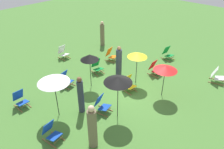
{
  "coord_description": "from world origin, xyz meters",
  "views": [
    {
      "loc": [
        -7.11,
        -5.43,
        6.44
      ],
      "look_at": [
        0.0,
        1.2,
        0.5
      ],
      "focal_mm": 34.94,
      "sensor_mm": 36.0,
      "label": 1
    }
  ],
  "objects_px": {
    "deckchair_2": "(155,68)",
    "person_0": "(92,128)",
    "deckchair_8": "(102,104)",
    "umbrella_1": "(53,80)",
    "deckchair_3": "(20,100)",
    "person_2": "(119,62)",
    "umbrella_3": "(165,68)",
    "person_1": "(81,95)",
    "deckchair_10": "(217,76)",
    "person_3": "(102,34)",
    "deckchair_5": "(97,66)",
    "deckchair_9": "(66,79)",
    "umbrella_2": "(137,55)",
    "deckchair_0": "(111,55)",
    "deckchair_1": "(168,53)",
    "umbrella_0": "(90,57)",
    "deckchair_6": "(63,53)",
    "deckchair_4": "(128,84)",
    "umbrella_4": "(118,80)",
    "deckchair_7": "(51,132)"
  },
  "relations": [
    {
      "from": "deckchair_0",
      "to": "umbrella_3",
      "type": "relative_size",
      "value": 0.51
    },
    {
      "from": "person_3",
      "to": "umbrella_0",
      "type": "bearing_deg",
      "value": 89.29
    },
    {
      "from": "umbrella_0",
      "to": "person_0",
      "type": "relative_size",
      "value": 0.98
    },
    {
      "from": "deckchair_1",
      "to": "deckchair_8",
      "type": "xyz_separation_m",
      "value": [
        -6.45,
        -0.55,
        0.0
      ]
    },
    {
      "from": "umbrella_1",
      "to": "umbrella_2",
      "type": "height_order",
      "value": "umbrella_1"
    },
    {
      "from": "deckchair_5",
      "to": "umbrella_1",
      "type": "relative_size",
      "value": 0.44
    },
    {
      "from": "umbrella_2",
      "to": "person_1",
      "type": "height_order",
      "value": "umbrella_2"
    },
    {
      "from": "umbrella_1",
      "to": "umbrella_3",
      "type": "bearing_deg",
      "value": -30.53
    },
    {
      "from": "person_2",
      "to": "deckchair_4",
      "type": "bearing_deg",
      "value": 19.03
    },
    {
      "from": "deckchair_2",
      "to": "umbrella_1",
      "type": "bearing_deg",
      "value": 169.92
    },
    {
      "from": "deckchair_6",
      "to": "deckchair_8",
      "type": "bearing_deg",
      "value": -110.38
    },
    {
      "from": "deckchair_0",
      "to": "deckchair_1",
      "type": "xyz_separation_m",
      "value": [
        2.62,
        -2.5,
        0.0
      ]
    },
    {
      "from": "umbrella_2",
      "to": "person_2",
      "type": "relative_size",
      "value": 0.99
    },
    {
      "from": "deckchair_0",
      "to": "deckchair_1",
      "type": "relative_size",
      "value": 1.0
    },
    {
      "from": "deckchair_10",
      "to": "person_3",
      "type": "bearing_deg",
      "value": 78.83
    },
    {
      "from": "deckchair_3",
      "to": "umbrella_2",
      "type": "bearing_deg",
      "value": -28.13
    },
    {
      "from": "deckchair_0",
      "to": "person_0",
      "type": "relative_size",
      "value": 0.45
    },
    {
      "from": "deckchair_2",
      "to": "deckchair_9",
      "type": "relative_size",
      "value": 0.99
    },
    {
      "from": "deckchair_0",
      "to": "umbrella_4",
      "type": "distance_m",
      "value": 5.44
    },
    {
      "from": "deckchair_1",
      "to": "deckchair_8",
      "type": "distance_m",
      "value": 6.47
    },
    {
      "from": "deckchair_8",
      "to": "umbrella_0",
      "type": "relative_size",
      "value": 0.46
    },
    {
      "from": "deckchair_4",
      "to": "umbrella_0",
      "type": "relative_size",
      "value": 0.46
    },
    {
      "from": "deckchair_3",
      "to": "umbrella_1",
      "type": "xyz_separation_m",
      "value": [
        0.82,
        -1.74,
        1.43
      ]
    },
    {
      "from": "deckchair_8",
      "to": "umbrella_1",
      "type": "bearing_deg",
      "value": 128.41
    },
    {
      "from": "deckchair_2",
      "to": "deckchair_5",
      "type": "height_order",
      "value": "same"
    },
    {
      "from": "deckchair_7",
      "to": "deckchair_10",
      "type": "xyz_separation_m",
      "value": [
        8.27,
        -2.98,
        0.0
      ]
    },
    {
      "from": "person_0",
      "to": "person_1",
      "type": "relative_size",
      "value": 1.05
    },
    {
      "from": "deckchair_5",
      "to": "deckchair_8",
      "type": "relative_size",
      "value": 1.0
    },
    {
      "from": "deckchair_9",
      "to": "umbrella_1",
      "type": "relative_size",
      "value": 0.44
    },
    {
      "from": "deckchair_2",
      "to": "person_0",
      "type": "bearing_deg",
      "value": -167.44
    },
    {
      "from": "person_1",
      "to": "umbrella_1",
      "type": "bearing_deg",
      "value": -14.52
    },
    {
      "from": "person_1",
      "to": "person_3",
      "type": "xyz_separation_m",
      "value": [
        5.73,
        4.47,
        -0.02
      ]
    },
    {
      "from": "umbrella_1",
      "to": "umbrella_2",
      "type": "bearing_deg",
      "value": -11.75
    },
    {
      "from": "deckchair_6",
      "to": "person_2",
      "type": "distance_m",
      "value": 4.17
    },
    {
      "from": "person_2",
      "to": "deckchair_0",
      "type": "bearing_deg",
      "value": -166.46
    },
    {
      "from": "deckchair_7",
      "to": "umbrella_0",
      "type": "height_order",
      "value": "umbrella_0"
    },
    {
      "from": "umbrella_3",
      "to": "person_2",
      "type": "relative_size",
      "value": 0.92
    },
    {
      "from": "umbrella_4",
      "to": "person_1",
      "type": "relative_size",
      "value": 1.14
    },
    {
      "from": "deckchair_4",
      "to": "deckchair_8",
      "type": "relative_size",
      "value": 0.99
    },
    {
      "from": "deckchair_3",
      "to": "person_2",
      "type": "bearing_deg",
      "value": -17.43
    },
    {
      "from": "umbrella_1",
      "to": "person_2",
      "type": "height_order",
      "value": "umbrella_1"
    },
    {
      "from": "deckchair_1",
      "to": "deckchair_4",
      "type": "bearing_deg",
      "value": -166.18
    },
    {
      "from": "umbrella_1",
      "to": "person_0",
      "type": "xyz_separation_m",
      "value": [
        -0.1,
        -2.3,
        -0.92
      ]
    },
    {
      "from": "person_2",
      "to": "umbrella_4",
      "type": "bearing_deg",
      "value": -1.7
    },
    {
      "from": "person_0",
      "to": "umbrella_4",
      "type": "bearing_deg",
      "value": 89.21
    },
    {
      "from": "deckchair_0",
      "to": "umbrella_3",
      "type": "bearing_deg",
      "value": -112.07
    },
    {
      "from": "deckchair_1",
      "to": "deckchair_2",
      "type": "bearing_deg",
      "value": -158.89
    },
    {
      "from": "deckchair_8",
      "to": "person_3",
      "type": "relative_size",
      "value": 0.48
    },
    {
      "from": "umbrella_0",
      "to": "person_1",
      "type": "xyz_separation_m",
      "value": [
        -1.61,
        -1.16,
        -0.82
      ]
    },
    {
      "from": "deckchair_0",
      "to": "person_0",
      "type": "bearing_deg",
      "value": -151.15
    }
  ]
}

